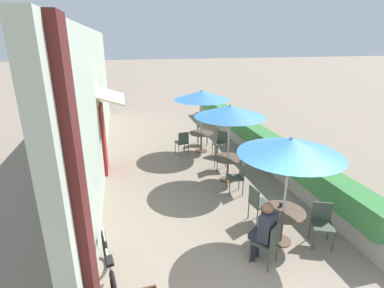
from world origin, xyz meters
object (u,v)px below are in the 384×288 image
at_px(cafe_chair_near_right, 322,221).
at_px(coffee_cup_near, 281,205).
at_px(patio_table_near, 282,218).
at_px(patio_table_mid, 228,163).
at_px(bicycle_leaning, 109,269).
at_px(cafe_chair_mid_left, 238,175).
at_px(seated_patron_near_left, 264,230).
at_px(cafe_chair_far_left, 201,132).
at_px(patio_umbrella_near, 291,146).
at_px(cafe_chair_near_left, 269,240).
at_px(patio_umbrella_mid, 230,111).
at_px(cafe_chair_near_back, 258,202).
at_px(cafe_chair_far_right, 182,141).
at_px(patio_umbrella_far, 202,95).
at_px(cafe_chair_mid_right, 219,154).
at_px(cafe_chair_far_back, 221,141).
at_px(patio_table_far, 201,137).

bearing_deg(cafe_chair_near_right, coffee_cup_near, -6.69).
relative_size(patio_table_near, cafe_chair_near_right, 1.00).
relative_size(patio_table_mid, bicycle_leaning, 0.49).
bearing_deg(cafe_chair_mid_left, seated_patron_near_left, 174.28).
bearing_deg(seated_patron_near_left, cafe_chair_far_left, 47.16).
bearing_deg(patio_umbrella_near, bicycle_leaning, -173.29).
bearing_deg(cafe_chair_far_left, bicycle_leaning, -7.72).
bearing_deg(patio_table_mid, coffee_cup_near, -87.41).
xyz_separation_m(patio_table_mid, cafe_chair_far_left, (0.07, 3.26, -0.03)).
distance_m(cafe_chair_near_left, patio_umbrella_mid, 3.83).
height_order(cafe_chair_near_right, coffee_cup_near, cafe_chair_near_right).
bearing_deg(patio_umbrella_near, patio_table_near, 0.00).
bearing_deg(cafe_chair_near_back, patio_table_mid, 170.12).
xyz_separation_m(patio_table_mid, patio_umbrella_mid, (0.00, 0.00, 1.53)).
bearing_deg(seated_patron_near_left, bicycle_leaning, 141.47).
distance_m(patio_umbrella_mid, cafe_chair_far_right, 2.90).
xyz_separation_m(patio_umbrella_mid, cafe_chair_mid_left, (-0.01, -0.78, -1.56)).
distance_m(cafe_chair_near_left, cafe_chair_far_left, 6.75).
relative_size(cafe_chair_far_right, bicycle_leaning, 0.49).
xyz_separation_m(seated_patron_near_left, cafe_chair_near_back, (0.46, 1.20, -0.17)).
relative_size(coffee_cup_near, cafe_chair_mid_left, 0.10).
distance_m(patio_umbrella_near, coffee_cup_near, 1.33).
bearing_deg(seated_patron_near_left, patio_umbrella_far, 48.24).
bearing_deg(cafe_chair_mid_left, coffee_cup_near, -170.06).
distance_m(patio_table_near, patio_umbrella_far, 5.65).
height_order(cafe_chair_near_back, patio_umbrella_mid, patio_umbrella_mid).
xyz_separation_m(patio_umbrella_far, bicycle_leaning, (-3.16, -5.83, -1.72)).
distance_m(patio_umbrella_far, bicycle_leaning, 6.85).
bearing_deg(cafe_chair_mid_right, bicycle_leaning, -32.52).
bearing_deg(patio_table_mid, cafe_chair_far_back, 77.06).
height_order(cafe_chair_near_left, cafe_chair_far_back, same).
bearing_deg(cafe_chair_near_right, patio_umbrella_far, -58.00).
distance_m(cafe_chair_mid_right, cafe_chair_far_right, 1.74).
bearing_deg(cafe_chair_far_right, bicycle_leaning, -124.08).
bearing_deg(bicycle_leaning, patio_umbrella_near, -2.06).
relative_size(cafe_chair_near_left, patio_umbrella_mid, 0.38).
bearing_deg(cafe_chair_far_back, patio_umbrella_far, 5.62).
relative_size(cafe_chair_mid_right, patio_umbrella_far, 0.38).
relative_size(cafe_chair_near_left, coffee_cup_near, 9.67).
distance_m(coffee_cup_near, cafe_chair_mid_right, 3.55).
height_order(patio_table_near, cafe_chair_near_back, cafe_chair_near_back).
distance_m(patio_umbrella_mid, cafe_chair_far_left, 3.62).
height_order(patio_table_mid, cafe_chair_far_back, cafe_chair_far_back).
bearing_deg(cafe_chair_near_left, bicycle_leaning, 139.67).
height_order(patio_umbrella_near, patio_table_far, patio_umbrella_near).
height_order(patio_umbrella_far, cafe_chair_far_back, patio_umbrella_far).
distance_m(coffee_cup_near, patio_umbrella_far, 5.43).
bearing_deg(patio_table_near, cafe_chair_near_back, 103.13).
xyz_separation_m(cafe_chair_near_left, patio_umbrella_mid, (0.48, 3.46, 1.56)).
distance_m(seated_patron_near_left, patio_table_far, 5.89).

